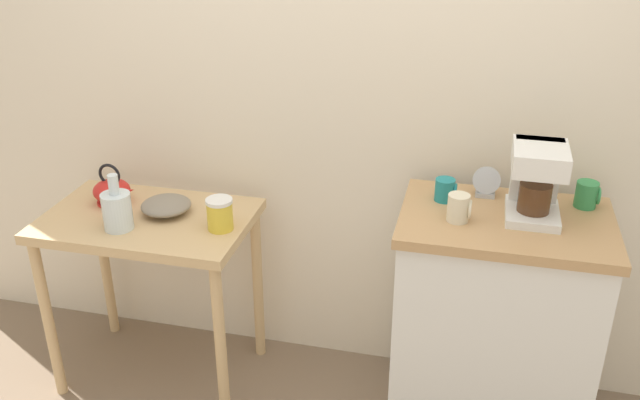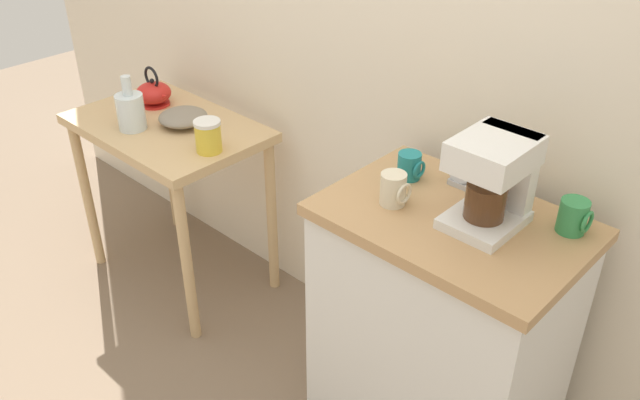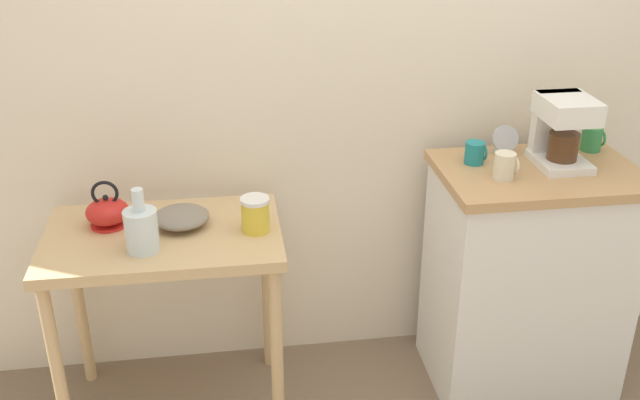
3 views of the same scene
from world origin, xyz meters
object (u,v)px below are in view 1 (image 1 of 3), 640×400
at_px(glass_carafe_vase, 117,210).
at_px(table_clock, 486,183).
at_px(coffee_maker, 537,177).
at_px(mug_dark_teal, 445,190).
at_px(mug_small_cream, 459,208).
at_px(canister_enamel, 220,214).
at_px(teakettle, 112,191).
at_px(mug_tall_green, 587,195).
at_px(bowl_stoneware, 166,206).

distance_m(glass_carafe_vase, table_clock, 1.38).
height_order(coffee_maker, mug_dark_teal, coffee_maker).
relative_size(glass_carafe_vase, mug_small_cream, 2.30).
distance_m(canister_enamel, mug_small_cream, 0.89).
height_order(teakettle, mug_dark_teal, mug_dark_teal).
bearing_deg(teakettle, mug_dark_teal, 0.90).
relative_size(canister_enamel, mug_small_cream, 1.29).
bearing_deg(glass_carafe_vase, canister_enamel, 12.93).
xyz_separation_m(mug_dark_teal, table_clock, (0.14, 0.07, 0.01)).
bearing_deg(table_clock, teakettle, -176.41).
relative_size(mug_tall_green, table_clock, 0.83).
bearing_deg(mug_dark_teal, bowl_stoneware, -176.89).
bearing_deg(mug_tall_green, canister_enamel, -171.48).
height_order(teakettle, mug_small_cream, mug_small_cream).
distance_m(coffee_maker, mug_small_cream, 0.28).
bearing_deg(canister_enamel, bowl_stoneware, 164.05).
bearing_deg(teakettle, mug_tall_green, 2.69).
bearing_deg(table_clock, canister_enamel, -168.07).
bearing_deg(mug_tall_green, glass_carafe_vase, -170.49).
bearing_deg(coffee_maker, mug_tall_green, 29.92).
bearing_deg(canister_enamel, glass_carafe_vase, -167.07).
height_order(glass_carafe_vase, mug_dark_teal, mug_dark_teal).
height_order(canister_enamel, mug_dark_teal, mug_dark_teal).
height_order(coffee_maker, table_clock, coffee_maker).
distance_m(glass_carafe_vase, canister_enamel, 0.39).
distance_m(teakettle, mug_small_cream, 1.41).
bearing_deg(mug_small_cream, mug_dark_teal, 110.40).
xyz_separation_m(glass_carafe_vase, mug_tall_green, (1.70, 0.28, 0.12)).
bearing_deg(coffee_maker, mug_dark_teal, 171.79).
height_order(glass_carafe_vase, table_clock, table_clock).
xyz_separation_m(glass_carafe_vase, mug_small_cream, (1.26, 0.07, 0.12)).
bearing_deg(mug_tall_green, mug_dark_teal, -172.49).
distance_m(mug_dark_teal, table_clock, 0.16).
bearing_deg(mug_small_cream, mug_tall_green, 26.52).
bearing_deg(bowl_stoneware, mug_tall_green, 4.49).
bearing_deg(coffee_maker, table_clock, 144.38).
relative_size(teakettle, table_clock, 1.61).
relative_size(mug_dark_teal, mug_small_cream, 0.85).
height_order(glass_carafe_vase, mug_tall_green, mug_tall_green).
xyz_separation_m(teakettle, coffee_maker, (1.64, -0.02, 0.24)).
relative_size(coffee_maker, mug_tall_green, 2.75).
bearing_deg(bowl_stoneware, teakettle, 171.52).
bearing_deg(mug_dark_teal, teakettle, -179.10).
height_order(bowl_stoneware, mug_tall_green, mug_tall_green).
bearing_deg(mug_dark_teal, table_clock, 26.92).
xyz_separation_m(teakettle, mug_dark_teal, (1.34, 0.02, 0.14)).
relative_size(mug_small_cream, table_clock, 0.85).
xyz_separation_m(mug_tall_green, table_clock, (-0.35, 0.01, 0.00)).
xyz_separation_m(bowl_stoneware, mug_dark_teal, (1.08, 0.06, 0.16)).
relative_size(canister_enamel, mug_dark_teal, 1.51).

